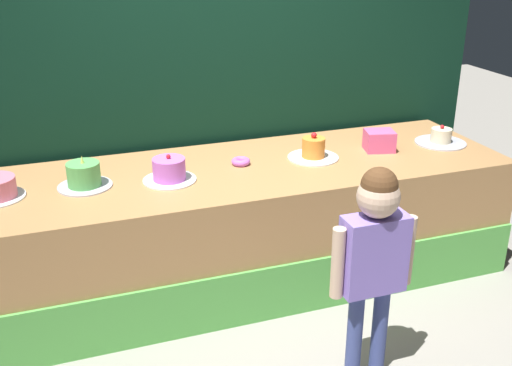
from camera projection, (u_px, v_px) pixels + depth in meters
name	position (u px, v px, depth m)	size (l,w,h in m)	color
ground_plane	(271.00, 318.00, 3.70)	(12.00, 12.00, 0.00)	gray
stage_platform	(244.00, 224.00, 3.99)	(3.43, 1.05, 0.80)	#B27F4C
curtain_backdrop	(215.00, 65.00, 4.17)	(4.03, 0.08, 2.65)	black
child_figure	(374.00, 247.00, 2.95)	(0.45, 0.21, 1.17)	#3F4C8C
pink_box	(379.00, 141.00, 4.11)	(0.19, 0.16, 0.14)	#F45A96
donut	(241.00, 162.00, 3.88)	(0.12, 0.12, 0.04)	#CC66D8
cake_left	(84.00, 176.00, 3.52)	(0.32, 0.32, 0.19)	silver
cake_center	(169.00, 171.00, 3.61)	(0.32, 0.32, 0.17)	white
cake_right	(313.00, 150.00, 3.97)	(0.34, 0.34, 0.18)	white
cake_far_right	(441.00, 138.00, 4.26)	(0.36, 0.36, 0.14)	silver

